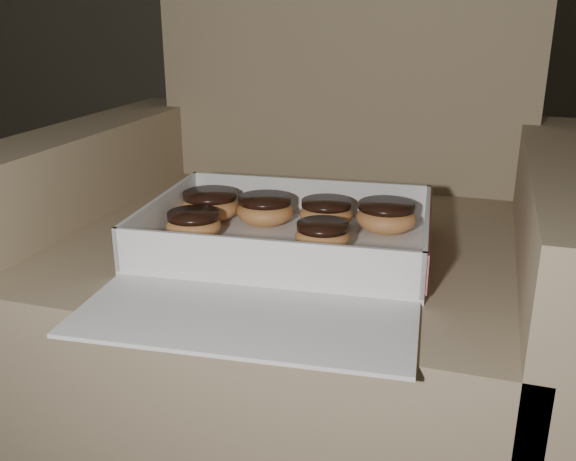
# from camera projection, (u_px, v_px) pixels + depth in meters

# --- Properties ---
(armchair) EXTENTS (0.88, 0.75, 0.92)m
(armchair) POSITION_uv_depth(u_px,v_px,m) (306.00, 287.00, 1.09)
(armchair) COLOR #897457
(armchair) RESTS_ON floor
(bakery_box) EXTENTS (0.42, 0.49, 0.07)m
(bakery_box) POSITION_uv_depth(u_px,v_px,m) (284.00, 251.00, 0.88)
(bakery_box) COLOR silver
(bakery_box) RESTS_ON armchair
(donut_a) EXTENTS (0.08, 0.08, 0.04)m
(donut_a) POSITION_uv_depth(u_px,v_px,m) (194.00, 224.00, 0.93)
(donut_a) COLOR #DA924C
(donut_a) RESTS_ON bakery_box
(donut_b) EXTENTS (0.09, 0.09, 0.05)m
(donut_b) POSITION_uv_depth(u_px,v_px,m) (210.00, 205.00, 1.01)
(donut_b) COLOR #DA924C
(donut_b) RESTS_ON bakery_box
(donut_c) EXTENTS (0.09, 0.09, 0.05)m
(donut_c) POSITION_uv_depth(u_px,v_px,m) (386.00, 216.00, 0.96)
(donut_c) COLOR #DA924C
(donut_c) RESTS_ON bakery_box
(donut_d) EXTENTS (0.08, 0.08, 0.04)m
(donut_d) POSITION_uv_depth(u_px,v_px,m) (322.00, 235.00, 0.89)
(donut_d) COLOR #DA924C
(donut_d) RESTS_ON bakery_box
(donut_e) EXTENTS (0.08, 0.08, 0.04)m
(donut_e) POSITION_uv_depth(u_px,v_px,m) (326.00, 212.00, 0.98)
(donut_e) COLOR #DA924C
(donut_e) RESTS_ON bakery_box
(donut_f) EXTENTS (0.09, 0.09, 0.04)m
(donut_f) POSITION_uv_depth(u_px,v_px,m) (265.00, 209.00, 0.99)
(donut_f) COLOR #DA924C
(donut_f) RESTS_ON bakery_box
(crumb_a) EXTENTS (0.01, 0.01, 0.00)m
(crumb_a) POSITION_uv_depth(u_px,v_px,m) (345.00, 262.00, 0.85)
(crumb_a) COLOR black
(crumb_a) RESTS_ON bakery_box
(crumb_b) EXTENTS (0.01, 0.01, 0.00)m
(crumb_b) POSITION_uv_depth(u_px,v_px,m) (404.00, 257.00, 0.86)
(crumb_b) COLOR black
(crumb_b) RESTS_ON bakery_box
(crumb_c) EXTENTS (0.01, 0.01, 0.00)m
(crumb_c) POSITION_uv_depth(u_px,v_px,m) (180.00, 236.00, 0.94)
(crumb_c) COLOR black
(crumb_c) RESTS_ON bakery_box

